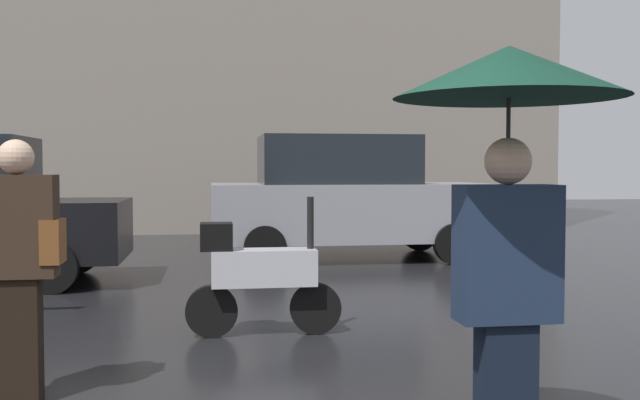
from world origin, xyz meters
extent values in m
cube|color=#1E2D47|center=(1.46, 1.08, 1.10)|extent=(0.47, 0.21, 0.63)
sphere|color=beige|center=(1.46, 1.08, 1.52)|extent=(0.22, 0.22, 0.22)
cylinder|color=black|center=(1.46, 1.08, 1.66)|extent=(0.02, 0.02, 0.30)
cone|color=#0E3123|center=(1.46, 1.08, 1.93)|extent=(1.06, 1.06, 0.24)
cube|color=black|center=(-1.10, 2.69, 0.40)|extent=(0.26, 0.17, 0.80)
cube|color=#332319|center=(-1.10, 2.69, 1.13)|extent=(0.48, 0.21, 0.65)
sphere|color=beige|center=(-1.10, 2.69, 1.56)|extent=(0.22, 0.22, 0.22)
cube|color=brown|center=(-0.89, 2.69, 1.03)|extent=(0.12, 0.24, 0.28)
cylinder|color=black|center=(1.03, 4.31, 0.23)|extent=(0.46, 0.09, 0.46)
cylinder|color=black|center=(0.10, 4.31, 0.23)|extent=(0.46, 0.09, 0.46)
cube|color=silver|center=(0.57, 4.31, 0.61)|extent=(0.93, 0.32, 0.32)
cube|color=black|center=(0.15, 4.31, 0.89)|extent=(0.28, 0.28, 0.24)
cylinder|color=black|center=(0.98, 4.31, 0.96)|extent=(0.06, 0.06, 0.55)
cylinder|color=black|center=(-1.78, 8.53, 0.31)|extent=(0.62, 0.18, 0.62)
cylinder|color=black|center=(-1.78, 6.83, 0.31)|extent=(0.62, 0.18, 0.62)
cube|color=gray|center=(2.35, 9.60, 0.78)|extent=(4.51, 1.90, 0.92)
cube|color=black|center=(2.13, 9.60, 1.62)|extent=(2.48, 1.75, 0.77)
cylinder|color=black|center=(3.82, 10.55, 0.32)|extent=(0.64, 0.18, 0.64)
cylinder|color=black|center=(3.82, 8.65, 0.32)|extent=(0.64, 0.18, 0.64)
cylinder|color=black|center=(0.89, 10.55, 0.32)|extent=(0.64, 0.18, 0.64)
cylinder|color=black|center=(0.89, 8.65, 0.32)|extent=(0.64, 0.18, 0.64)
camera|label=1|loc=(0.12, -2.09, 1.49)|focal=40.70mm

